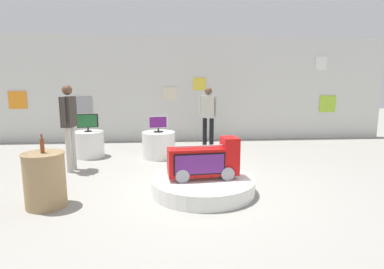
{
  "coord_description": "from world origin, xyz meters",
  "views": [
    {
      "loc": [
        -0.53,
        -5.28,
        1.86
      ],
      "look_at": [
        -0.05,
        0.59,
        0.85
      ],
      "focal_mm": 29.45,
      "sensor_mm": 36.0,
      "label": 1
    }
  ],
  "objects_px": {
    "main_display_pedestal": "(203,185)",
    "tv_on_left_rear": "(88,122)",
    "side_table_round": "(45,179)",
    "shopper_browsing_near_truck": "(208,113)",
    "display_pedestal_center_rear": "(159,145)",
    "bottle_on_side_table": "(42,145)",
    "shopper_browsing_rear": "(69,121)",
    "display_pedestal_left_rear": "(89,144)",
    "tv_on_center_rear": "(158,124)",
    "novelty_firetruck_tv": "(204,162)"
  },
  "relations": [
    {
      "from": "novelty_firetruck_tv",
      "to": "shopper_browsing_near_truck",
      "type": "height_order",
      "value": "shopper_browsing_near_truck"
    },
    {
      "from": "tv_on_center_rear",
      "to": "shopper_browsing_rear",
      "type": "relative_size",
      "value": 0.25
    },
    {
      "from": "display_pedestal_center_rear",
      "to": "side_table_round",
      "type": "height_order",
      "value": "side_table_round"
    },
    {
      "from": "novelty_firetruck_tv",
      "to": "tv_on_center_rear",
      "type": "relative_size",
      "value": 2.67
    },
    {
      "from": "display_pedestal_left_rear",
      "to": "tv_on_left_rear",
      "type": "distance_m",
      "value": 0.56
    },
    {
      "from": "display_pedestal_center_rear",
      "to": "display_pedestal_left_rear",
      "type": "bearing_deg",
      "value": 173.02
    },
    {
      "from": "tv_on_center_rear",
      "to": "novelty_firetruck_tv",
      "type": "bearing_deg",
      "value": -72.14
    },
    {
      "from": "display_pedestal_left_rear",
      "to": "bottle_on_side_table",
      "type": "distance_m",
      "value": 3.21
    },
    {
      "from": "novelty_firetruck_tv",
      "to": "shopper_browsing_rear",
      "type": "distance_m",
      "value": 3.06
    },
    {
      "from": "display_pedestal_left_rear",
      "to": "shopper_browsing_near_truck",
      "type": "relative_size",
      "value": 0.43
    },
    {
      "from": "tv_on_left_rear",
      "to": "shopper_browsing_rear",
      "type": "xyz_separation_m",
      "value": [
        -0.07,
        -1.23,
        0.17
      ]
    },
    {
      "from": "main_display_pedestal",
      "to": "shopper_browsing_near_truck",
      "type": "relative_size",
      "value": 1.03
    },
    {
      "from": "side_table_round",
      "to": "shopper_browsing_near_truck",
      "type": "bearing_deg",
      "value": 53.28
    },
    {
      "from": "bottle_on_side_table",
      "to": "shopper_browsing_near_truck",
      "type": "distance_m",
      "value": 4.98
    },
    {
      "from": "side_table_round",
      "to": "shopper_browsing_rear",
      "type": "distance_m",
      "value": 2.02
    },
    {
      "from": "main_display_pedestal",
      "to": "side_table_round",
      "type": "xyz_separation_m",
      "value": [
        -2.41,
        -0.4,
        0.3
      ]
    },
    {
      "from": "novelty_firetruck_tv",
      "to": "shopper_browsing_rear",
      "type": "height_order",
      "value": "shopper_browsing_rear"
    },
    {
      "from": "bottle_on_side_table",
      "to": "display_pedestal_left_rear",
      "type": "bearing_deg",
      "value": 91.94
    },
    {
      "from": "novelty_firetruck_tv",
      "to": "bottle_on_side_table",
      "type": "bearing_deg",
      "value": -170.57
    },
    {
      "from": "bottle_on_side_table",
      "to": "novelty_firetruck_tv",
      "type": "bearing_deg",
      "value": 9.43
    },
    {
      "from": "main_display_pedestal",
      "to": "side_table_round",
      "type": "distance_m",
      "value": 2.46
    },
    {
      "from": "bottle_on_side_table",
      "to": "display_pedestal_center_rear",
      "type": "bearing_deg",
      "value": 61.28
    },
    {
      "from": "tv_on_center_rear",
      "to": "shopper_browsing_near_truck",
      "type": "xyz_separation_m",
      "value": [
        1.36,
        1.06,
        0.15
      ]
    },
    {
      "from": "tv_on_left_rear",
      "to": "side_table_round",
      "type": "bearing_deg",
      "value": -88.11
    },
    {
      "from": "tv_on_left_rear",
      "to": "bottle_on_side_table",
      "type": "relative_size",
      "value": 1.77
    },
    {
      "from": "tv_on_center_rear",
      "to": "side_table_round",
      "type": "relative_size",
      "value": 0.55
    },
    {
      "from": "tv_on_left_rear",
      "to": "side_table_round",
      "type": "relative_size",
      "value": 0.6
    },
    {
      "from": "display_pedestal_center_rear",
      "to": "bottle_on_side_table",
      "type": "distance_m",
      "value": 3.41
    },
    {
      "from": "shopper_browsing_rear",
      "to": "novelty_firetruck_tv",
      "type": "bearing_deg",
      "value": -30.26
    },
    {
      "from": "display_pedestal_left_rear",
      "to": "tv_on_center_rear",
      "type": "height_order",
      "value": "tv_on_center_rear"
    },
    {
      "from": "main_display_pedestal",
      "to": "display_pedestal_left_rear",
      "type": "distance_m",
      "value": 3.72
    },
    {
      "from": "novelty_firetruck_tv",
      "to": "shopper_browsing_rear",
      "type": "xyz_separation_m",
      "value": [
        -2.6,
        1.52,
        0.52
      ]
    },
    {
      "from": "main_display_pedestal",
      "to": "display_pedestal_left_rear",
      "type": "bearing_deg",
      "value": 132.45
    },
    {
      "from": "side_table_round",
      "to": "shopper_browsing_rear",
      "type": "xyz_separation_m",
      "value": [
        -0.17,
        1.91,
        0.63
      ]
    },
    {
      "from": "novelty_firetruck_tv",
      "to": "bottle_on_side_table",
      "type": "distance_m",
      "value": 2.49
    },
    {
      "from": "main_display_pedestal",
      "to": "tv_on_left_rear",
      "type": "relative_size",
      "value": 3.52
    },
    {
      "from": "tv_on_center_rear",
      "to": "display_pedestal_left_rear",
      "type": "bearing_deg",
      "value": 172.88
    },
    {
      "from": "shopper_browsing_near_truck",
      "to": "shopper_browsing_rear",
      "type": "distance_m",
      "value": 3.77
    },
    {
      "from": "tv_on_left_rear",
      "to": "shopper_browsing_near_truck",
      "type": "height_order",
      "value": "shopper_browsing_near_truck"
    },
    {
      "from": "display_pedestal_left_rear",
      "to": "display_pedestal_center_rear",
      "type": "distance_m",
      "value": 1.73
    },
    {
      "from": "display_pedestal_left_rear",
      "to": "display_pedestal_center_rear",
      "type": "bearing_deg",
      "value": -6.98
    },
    {
      "from": "display_pedestal_center_rear",
      "to": "tv_on_center_rear",
      "type": "distance_m",
      "value": 0.52
    },
    {
      "from": "tv_on_left_rear",
      "to": "shopper_browsing_rear",
      "type": "height_order",
      "value": "shopper_browsing_rear"
    },
    {
      "from": "tv_on_center_rear",
      "to": "bottle_on_side_table",
      "type": "xyz_separation_m",
      "value": [
        -1.61,
        -2.94,
        0.1
      ]
    },
    {
      "from": "tv_on_center_rear",
      "to": "shopper_browsing_near_truck",
      "type": "relative_size",
      "value": 0.27
    },
    {
      "from": "main_display_pedestal",
      "to": "shopper_browsing_near_truck",
      "type": "height_order",
      "value": "shopper_browsing_near_truck"
    },
    {
      "from": "main_display_pedestal",
      "to": "novelty_firetruck_tv",
      "type": "bearing_deg",
      "value": -10.98
    },
    {
      "from": "display_pedestal_left_rear",
      "to": "tv_on_left_rear",
      "type": "relative_size",
      "value": 1.46
    },
    {
      "from": "shopper_browsing_near_truck",
      "to": "display_pedestal_center_rear",
      "type": "bearing_deg",
      "value": -142.18
    },
    {
      "from": "novelty_firetruck_tv",
      "to": "shopper_browsing_rear",
      "type": "bearing_deg",
      "value": 149.74
    }
  ]
}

